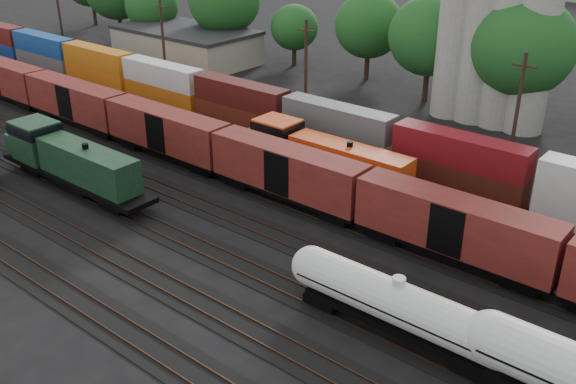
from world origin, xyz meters
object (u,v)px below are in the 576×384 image
Objects in this scene: green_locomotive at (66,159)px; orange_locomotive at (319,156)px; grain_silo at (495,24)px; tank_car_a at (397,305)px.

orange_locomotive is at bearing 41.39° from green_locomotive.
grain_silo is at bearing 62.42° from green_locomotive.
grain_silo is at bearing 107.17° from tank_car_a.
green_locomotive is 34.09m from tank_car_a.
green_locomotive is 0.65× the size of grain_silo.
green_locomotive reaches higher than orange_locomotive.
green_locomotive reaches higher than tank_car_a.
grain_silo is at bearing 80.39° from orange_locomotive.
grain_silo is (4.40, 26.00, 8.49)m from orange_locomotive.
tank_car_a is at bearing -72.83° from grain_silo.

